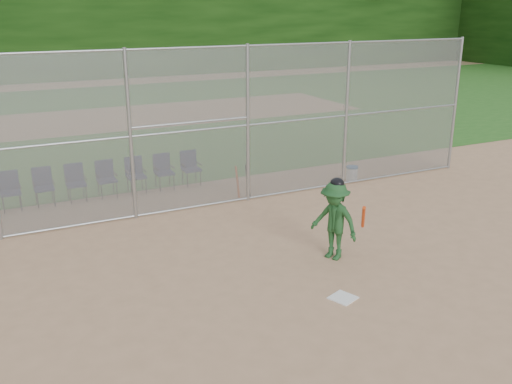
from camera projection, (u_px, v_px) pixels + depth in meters
name	position (u px, v px, depth m)	size (l,w,h in m)	color
ground	(317.00, 288.00, 10.33)	(100.00, 100.00, 0.00)	tan
grass_strip	(104.00, 119.00, 25.67)	(100.00, 100.00, 0.00)	#265D1C
dirt_patch_far	(104.00, 119.00, 25.67)	(24.00, 24.00, 0.00)	tan
backstop_fence	(211.00, 126.00, 13.95)	(16.09, 0.09, 4.00)	gray
home_plate	(343.00, 298.00, 9.97)	(0.41, 0.41, 0.02)	white
batter_at_plate	(334.00, 220.00, 11.32)	(1.10, 1.27, 1.69)	#1F4E24
water_cooler	(352.00, 173.00, 16.59)	(0.34, 0.34, 0.43)	white
spare_bats	(243.00, 181.00, 15.19)	(0.36, 0.29, 0.84)	#D84C14
chair_1	(10.00, 192.00, 14.14)	(0.54, 0.52, 0.96)	#101A3D
chair_2	(44.00, 187.00, 14.47)	(0.54, 0.52, 0.96)	#101A3D
chair_3	(76.00, 183.00, 14.80)	(0.54, 0.52, 0.96)	#101A3D
chair_4	(107.00, 179.00, 15.14)	(0.54, 0.52, 0.96)	#101A3D
chair_5	(136.00, 176.00, 15.47)	(0.54, 0.52, 0.96)	#101A3D
chair_6	(164.00, 172.00, 15.80)	(0.54, 0.52, 0.96)	#101A3D
chair_7	(191.00, 169.00, 16.14)	(0.54, 0.52, 0.96)	#101A3D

